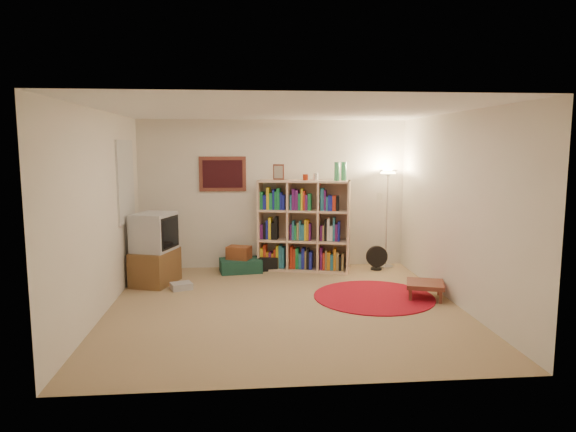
{
  "coord_description": "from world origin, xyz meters",
  "views": [
    {
      "loc": [
        -0.54,
        -6.42,
        2.06
      ],
      "look_at": [
        0.1,
        0.6,
        1.1
      ],
      "focal_mm": 32.0,
      "sensor_mm": 36.0,
      "label": 1
    }
  ],
  "objects_px": {
    "bookshelf": "(303,227)",
    "suitcase": "(241,265)",
    "side_table": "(425,285)",
    "floor_lamp": "(388,187)",
    "tv_stand": "(155,250)",
    "floor_fan": "(377,258)"
  },
  "relations": [
    {
      "from": "floor_lamp",
      "to": "tv_stand",
      "type": "distance_m",
      "value": 3.92
    },
    {
      "from": "tv_stand",
      "to": "floor_fan",
      "type": "bearing_deg",
      "value": 27.34
    },
    {
      "from": "side_table",
      "to": "suitcase",
      "type": "bearing_deg",
      "value": 145.7
    },
    {
      "from": "floor_lamp",
      "to": "floor_fan",
      "type": "distance_m",
      "value": 1.21
    },
    {
      "from": "tv_stand",
      "to": "suitcase",
      "type": "relative_size",
      "value": 1.49
    },
    {
      "from": "floor_fan",
      "to": "tv_stand",
      "type": "distance_m",
      "value": 3.6
    },
    {
      "from": "bookshelf",
      "to": "side_table",
      "type": "distance_m",
      "value": 2.36
    },
    {
      "from": "tv_stand",
      "to": "side_table",
      "type": "xyz_separation_m",
      "value": [
        3.78,
        -1.09,
        -0.33
      ]
    },
    {
      "from": "floor_fan",
      "to": "side_table",
      "type": "distance_m",
      "value": 1.66
    },
    {
      "from": "tv_stand",
      "to": "suitcase",
      "type": "bearing_deg",
      "value": 44.41
    },
    {
      "from": "bookshelf",
      "to": "tv_stand",
      "type": "xyz_separation_m",
      "value": [
        -2.31,
        -0.68,
        -0.21
      ]
    },
    {
      "from": "bookshelf",
      "to": "floor_lamp",
      "type": "height_order",
      "value": "bookshelf"
    },
    {
      "from": "tv_stand",
      "to": "side_table",
      "type": "height_order",
      "value": "tv_stand"
    },
    {
      "from": "bookshelf",
      "to": "tv_stand",
      "type": "relative_size",
      "value": 1.68
    },
    {
      "from": "tv_stand",
      "to": "suitcase",
      "type": "height_order",
      "value": "tv_stand"
    },
    {
      "from": "bookshelf",
      "to": "suitcase",
      "type": "xyz_separation_m",
      "value": [
        -1.04,
        -0.06,
        -0.62
      ]
    },
    {
      "from": "tv_stand",
      "to": "floor_lamp",
      "type": "bearing_deg",
      "value": 29.43
    },
    {
      "from": "bookshelf",
      "to": "side_table",
      "type": "bearing_deg",
      "value": -35.47
    },
    {
      "from": "floor_lamp",
      "to": "suitcase",
      "type": "xyz_separation_m",
      "value": [
        -2.48,
        -0.11,
        -1.28
      ]
    },
    {
      "from": "bookshelf",
      "to": "suitcase",
      "type": "height_order",
      "value": "bookshelf"
    },
    {
      "from": "bookshelf",
      "to": "side_table",
      "type": "xyz_separation_m",
      "value": [
        1.47,
        -1.77,
        -0.54
      ]
    },
    {
      "from": "bookshelf",
      "to": "floor_fan",
      "type": "height_order",
      "value": "bookshelf"
    }
  ]
}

